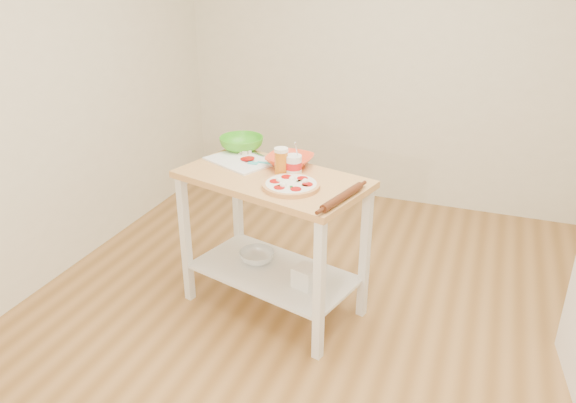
{
  "coord_description": "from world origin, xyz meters",
  "views": [
    {
      "loc": [
        0.71,
        -2.51,
        2.1
      ],
      "look_at": [
        -0.36,
        0.34,
        0.73
      ],
      "focal_mm": 35.0,
      "sensor_mm": 36.0,
      "label": 1
    }
  ],
  "objects_px": {
    "prep_island": "(273,216)",
    "yogurt_tub": "(293,165)",
    "shelf_bin": "(305,277)",
    "pizza": "(291,185)",
    "spatula": "(260,163)",
    "knife": "(246,150)",
    "cutting_board": "(242,160)",
    "green_bowl": "(242,144)",
    "beer_pint": "(281,161)",
    "shelf_glass_bowl": "(257,257)",
    "rolling_pin": "(342,197)",
    "orange_bowl": "(290,161)"
  },
  "relations": [
    {
      "from": "cutting_board",
      "to": "spatula",
      "type": "height_order",
      "value": "cutting_board"
    },
    {
      "from": "cutting_board",
      "to": "orange_bowl",
      "type": "height_order",
      "value": "orange_bowl"
    },
    {
      "from": "beer_pint",
      "to": "yogurt_tub",
      "type": "xyz_separation_m",
      "value": [
        0.07,
        0.03,
        -0.02
      ]
    },
    {
      "from": "spatula",
      "to": "yogurt_tub",
      "type": "height_order",
      "value": "yogurt_tub"
    },
    {
      "from": "prep_island",
      "to": "yogurt_tub",
      "type": "bearing_deg",
      "value": 31.52
    },
    {
      "from": "shelf_glass_bowl",
      "to": "spatula",
      "type": "bearing_deg",
      "value": 85.76
    },
    {
      "from": "orange_bowl",
      "to": "beer_pint",
      "type": "distance_m",
      "value": 0.16
    },
    {
      "from": "knife",
      "to": "yogurt_tub",
      "type": "xyz_separation_m",
      "value": [
        0.42,
        -0.25,
        0.04
      ]
    },
    {
      "from": "cutting_board",
      "to": "beer_pint",
      "type": "distance_m",
      "value": 0.35
    },
    {
      "from": "spatula",
      "to": "orange_bowl",
      "type": "relative_size",
      "value": 0.55
    },
    {
      "from": "prep_island",
      "to": "orange_bowl",
      "type": "relative_size",
      "value": 4.43
    },
    {
      "from": "prep_island",
      "to": "orange_bowl",
      "type": "height_order",
      "value": "orange_bowl"
    },
    {
      "from": "spatula",
      "to": "knife",
      "type": "height_order",
      "value": "knife"
    },
    {
      "from": "knife",
      "to": "cutting_board",
      "type": "bearing_deg",
      "value": -49.27
    },
    {
      "from": "knife",
      "to": "yogurt_tub",
      "type": "relative_size",
      "value": 1.24
    },
    {
      "from": "spatula",
      "to": "shelf_bin",
      "type": "bearing_deg",
      "value": -34.25
    },
    {
      "from": "green_bowl",
      "to": "shelf_bin",
      "type": "height_order",
      "value": "green_bowl"
    },
    {
      "from": "knife",
      "to": "rolling_pin",
      "type": "distance_m",
      "value": 0.94
    },
    {
      "from": "prep_island",
      "to": "pizza",
      "type": "xyz_separation_m",
      "value": [
        0.16,
        -0.12,
        0.27
      ]
    },
    {
      "from": "knife",
      "to": "orange_bowl",
      "type": "distance_m",
      "value": 0.37
    },
    {
      "from": "prep_island",
      "to": "yogurt_tub",
      "type": "height_order",
      "value": "yogurt_tub"
    },
    {
      "from": "green_bowl",
      "to": "shelf_glass_bowl",
      "type": "height_order",
      "value": "green_bowl"
    },
    {
      "from": "knife",
      "to": "rolling_pin",
      "type": "height_order",
      "value": "rolling_pin"
    },
    {
      "from": "pizza",
      "to": "beer_pint",
      "type": "relative_size",
      "value": 1.99
    },
    {
      "from": "beer_pint",
      "to": "pizza",
      "type": "bearing_deg",
      "value": -53.36
    },
    {
      "from": "prep_island",
      "to": "orange_bowl",
      "type": "distance_m",
      "value": 0.35
    },
    {
      "from": "orange_bowl",
      "to": "shelf_bin",
      "type": "distance_m",
      "value": 0.7
    },
    {
      "from": "knife",
      "to": "beer_pint",
      "type": "distance_m",
      "value": 0.46
    },
    {
      "from": "rolling_pin",
      "to": "shelf_bin",
      "type": "bearing_deg",
      "value": 155.1
    },
    {
      "from": "pizza",
      "to": "green_bowl",
      "type": "height_order",
      "value": "green_bowl"
    },
    {
      "from": "orange_bowl",
      "to": "prep_island",
      "type": "bearing_deg",
      "value": -100.79
    },
    {
      "from": "beer_pint",
      "to": "knife",
      "type": "bearing_deg",
      "value": 141.9
    },
    {
      "from": "cutting_board",
      "to": "yogurt_tub",
      "type": "bearing_deg",
      "value": 10.0
    },
    {
      "from": "pizza",
      "to": "rolling_pin",
      "type": "relative_size",
      "value": 0.86
    },
    {
      "from": "prep_island",
      "to": "knife",
      "type": "distance_m",
      "value": 0.52
    },
    {
      "from": "beer_pint",
      "to": "shelf_bin",
      "type": "height_order",
      "value": "beer_pint"
    },
    {
      "from": "prep_island",
      "to": "spatula",
      "type": "xyz_separation_m",
      "value": [
        -0.14,
        0.13,
        0.27
      ]
    },
    {
      "from": "spatula",
      "to": "knife",
      "type": "distance_m",
      "value": 0.25
    },
    {
      "from": "prep_island",
      "to": "rolling_pin",
      "type": "xyz_separation_m",
      "value": [
        0.47,
        -0.2,
        0.28
      ]
    },
    {
      "from": "pizza",
      "to": "shelf_bin",
      "type": "bearing_deg",
      "value": 21.24
    },
    {
      "from": "prep_island",
      "to": "shelf_glass_bowl",
      "type": "relative_size",
      "value": 5.32
    },
    {
      "from": "spatula",
      "to": "rolling_pin",
      "type": "bearing_deg",
      "value": -32.11
    },
    {
      "from": "green_bowl",
      "to": "rolling_pin",
      "type": "height_order",
      "value": "green_bowl"
    },
    {
      "from": "pizza",
      "to": "beer_pint",
      "type": "bearing_deg",
      "value": 126.64
    },
    {
      "from": "pizza",
      "to": "green_bowl",
      "type": "bearing_deg",
      "value": 137.44
    },
    {
      "from": "green_bowl",
      "to": "shelf_glass_bowl",
      "type": "relative_size",
      "value": 1.26
    },
    {
      "from": "prep_island",
      "to": "cutting_board",
      "type": "distance_m",
      "value": 0.41
    },
    {
      "from": "pizza",
      "to": "spatula",
      "type": "relative_size",
      "value": 2.15
    },
    {
      "from": "yogurt_tub",
      "to": "shelf_bin",
      "type": "relative_size",
      "value": 1.65
    },
    {
      "from": "shelf_bin",
      "to": "pizza",
      "type": "bearing_deg",
      "value": -158.76
    }
  ]
}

